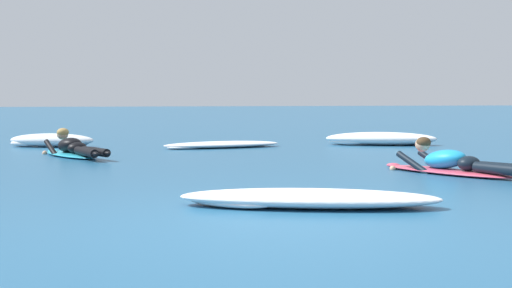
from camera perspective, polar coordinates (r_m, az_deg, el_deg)
The scene contains 7 objects.
ground_plane at distance 15.90m, azimuth -7.17°, elevation -0.12°, with size 120.00×120.00×0.00m, color #235B84.
surfer_near at distance 10.33m, azimuth 15.23°, elevation -1.55°, with size 1.45×2.46×0.54m.
surfer_far at distance 13.24m, azimuth -14.11°, elevation -0.38°, with size 1.33×2.41×0.54m.
whitewater_front at distance 15.14m, azimuth -2.65°, elevation -0.05°, with size 2.61×1.14×0.14m.
whitewater_mid_right at distance 15.95m, azimuth -15.67°, elevation 0.26°, with size 1.93×1.20×0.29m.
whitewater_back at distance 16.15m, azimuth 9.77°, elevation 0.39°, with size 2.53×1.58×0.29m.
whitewater_far_band at distance 7.07m, azimuth 4.23°, elevation -4.29°, with size 2.63×1.44×0.18m.
Camera 1 is at (-1.36, -5.80, 1.07)m, focal length 51.12 mm.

